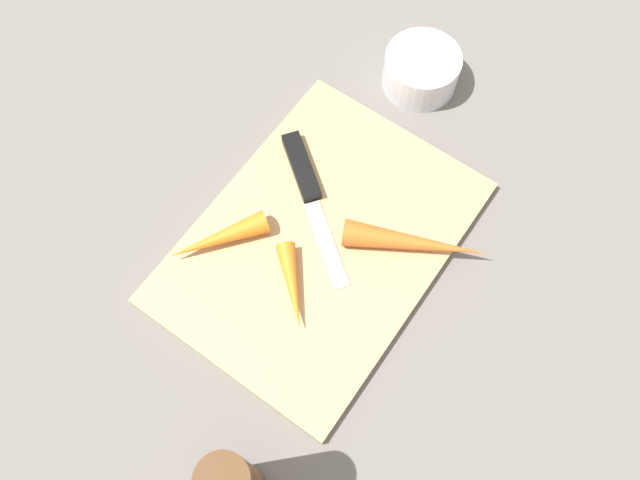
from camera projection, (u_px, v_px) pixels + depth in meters
name	position (u px, v px, depth m)	size (l,w,h in m)	color
ground_plane	(320.00, 244.00, 0.75)	(1.40, 1.40, 0.00)	slate
cutting_board	(320.00, 242.00, 0.75)	(0.36, 0.26, 0.01)	tan
knife	(305.00, 176.00, 0.77)	(0.13, 0.17, 0.01)	#B7B7BC
carrot_shortest	(293.00, 286.00, 0.71)	(0.02, 0.02, 0.10)	orange
carrot_longest	(415.00, 243.00, 0.73)	(0.03, 0.03, 0.16)	orange
carrot_medium	(218.00, 239.00, 0.73)	(0.03, 0.03, 0.11)	orange
small_bowl	(421.00, 70.00, 0.82)	(0.09, 0.09, 0.05)	silver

